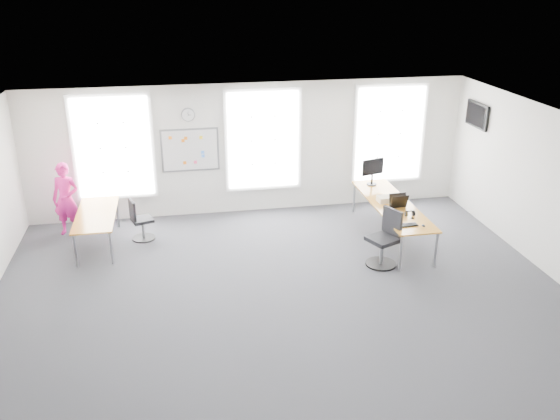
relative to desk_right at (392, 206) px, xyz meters
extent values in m
plane|color=#292A2F|center=(-2.70, -1.96, -0.70)|extent=(10.00, 10.00, 0.00)
plane|color=white|center=(-2.70, -1.96, 2.30)|extent=(10.00, 10.00, 0.00)
plane|color=white|center=(-2.70, 2.04, 0.80)|extent=(10.00, 0.00, 10.00)
plane|color=white|center=(-2.70, -5.96, 0.80)|extent=(10.00, 0.00, 10.00)
plane|color=white|center=(2.30, -1.96, 0.80)|extent=(0.00, 10.00, 10.00)
cube|color=white|center=(-5.70, 2.01, 1.00)|extent=(1.60, 0.06, 2.20)
cube|color=white|center=(-2.40, 2.01, 1.00)|extent=(1.60, 0.06, 2.20)
cube|color=white|center=(0.60, 2.01, 1.00)|extent=(1.60, 0.06, 2.20)
cube|color=#B76C1F|center=(0.00, 0.00, 0.03)|extent=(0.82, 3.08, 0.03)
cylinder|color=gray|center=(-0.35, -1.48, -0.34)|extent=(0.05, 0.05, 0.72)
cylinder|color=gray|center=(0.35, -1.48, -0.34)|extent=(0.05, 0.05, 0.72)
cylinder|color=gray|center=(-0.35, 1.48, -0.34)|extent=(0.05, 0.05, 0.72)
cylinder|color=gray|center=(0.35, 1.48, -0.34)|extent=(0.05, 0.05, 0.72)
cube|color=#B76C1F|center=(-6.04, 0.67, -0.01)|extent=(0.78, 1.94, 0.03)
cylinder|color=gray|center=(-6.37, -0.24, -0.36)|extent=(0.05, 0.05, 0.68)
cylinder|color=gray|center=(-5.71, -0.24, -0.36)|extent=(0.05, 0.05, 0.68)
cylinder|color=gray|center=(-6.37, 1.58, -0.36)|extent=(0.05, 0.05, 0.68)
cylinder|color=gray|center=(-5.71, 1.58, -0.36)|extent=(0.05, 0.05, 0.68)
cylinder|color=black|center=(-0.62, -1.20, -0.68)|extent=(0.59, 0.59, 0.03)
cylinder|color=gray|center=(-0.62, -1.20, -0.43)|extent=(0.07, 0.07, 0.48)
cube|color=black|center=(-0.62, -1.20, -0.17)|extent=(0.66, 0.66, 0.08)
cube|color=black|center=(-0.42, -1.11, 0.15)|extent=(0.25, 0.46, 0.51)
cylinder|color=black|center=(-5.16, 0.85, -0.69)|extent=(0.48, 0.48, 0.03)
cylinder|color=gray|center=(-5.16, 0.85, -0.48)|extent=(0.06, 0.06, 0.39)
cube|color=black|center=(-5.16, 0.85, -0.27)|extent=(0.51, 0.51, 0.06)
cube|color=black|center=(-5.33, 0.79, -0.01)|extent=(0.16, 0.38, 0.41)
imported|color=#D91D82|center=(-6.71, 1.40, 0.09)|extent=(0.66, 0.52, 1.58)
cube|color=silver|center=(-4.05, 2.01, 0.85)|extent=(1.20, 0.03, 0.90)
cylinder|color=gray|center=(-4.05, 2.01, 1.65)|extent=(0.30, 0.04, 0.30)
cube|color=black|center=(2.25, 1.04, 1.60)|extent=(0.06, 0.90, 0.55)
cube|color=black|center=(-0.12, -1.13, 0.06)|extent=(0.42, 0.17, 0.02)
ellipsoid|color=black|center=(0.17, -1.23, 0.07)|extent=(0.07, 0.10, 0.04)
cylinder|color=black|center=(0.11, -0.81, 0.05)|extent=(0.08, 0.08, 0.01)
cylinder|color=black|center=(0.03, -0.69, 0.10)|extent=(0.04, 0.10, 0.10)
cylinder|color=black|center=(0.19, -0.69, 0.10)|extent=(0.04, 0.10, 0.10)
cylinder|color=gold|center=(0.03, -0.69, 0.10)|extent=(0.01, 0.11, 0.11)
cube|color=black|center=(0.11, -0.69, 0.15)|extent=(0.18, 0.02, 0.02)
cube|color=black|center=(0.04, -0.18, 0.20)|extent=(0.37, 0.10, 0.30)
cube|color=orange|center=(0.04, -0.26, 0.19)|extent=(0.35, 0.12, 0.27)
cube|color=black|center=(0.04, -0.28, 0.20)|extent=(0.37, 0.12, 0.29)
cube|color=beige|center=(-0.09, 0.15, 0.11)|extent=(0.35, 0.27, 0.12)
cylinder|color=black|center=(-0.03, 1.23, 0.06)|extent=(0.22, 0.22, 0.02)
cylinder|color=black|center=(-0.03, 1.23, 0.17)|extent=(0.04, 0.04, 0.22)
cube|color=black|center=(-0.03, 1.21, 0.48)|extent=(0.54, 0.19, 0.37)
cube|color=black|center=(-0.03, 1.19, 0.48)|extent=(0.49, 0.15, 0.33)
camera|label=1|loc=(-4.39, -10.87, 4.57)|focal=38.00mm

